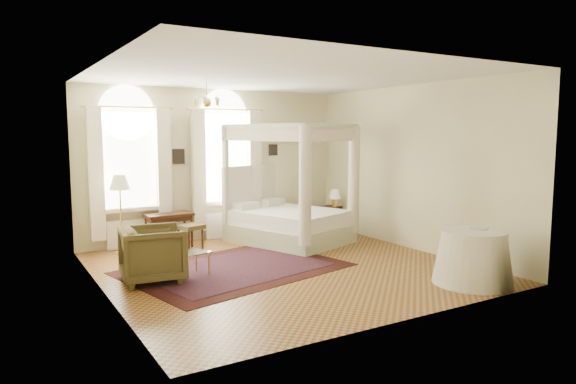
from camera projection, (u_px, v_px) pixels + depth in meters
name	position (u px, v px, depth m)	size (l,w,h in m)	color
ground	(283.00, 267.00, 8.99)	(6.00, 6.00, 0.00)	#A56B30
room_walls	(283.00, 154.00, 8.77)	(6.00, 6.00, 6.00)	beige
window_left	(130.00, 176.00, 10.32)	(1.62, 0.27, 3.29)	white
window_right	(226.00, 172.00, 11.38)	(1.62, 0.27, 3.29)	white
chandelier	(207.00, 102.00, 9.23)	(0.51, 0.45, 0.50)	gold
wall_pictures	(219.00, 154.00, 11.36)	(2.54, 0.03, 0.39)	black
canopy_bed	(290.00, 216.00, 11.03)	(2.55, 2.81, 2.53)	#BBBF9B
nightstand	(331.00, 218.00, 12.35)	(0.42, 0.38, 0.60)	#351C0E
nightstand_lamp	(335.00, 195.00, 12.24)	(0.28, 0.28, 0.41)	gold
writing_desk	(169.00, 218.00, 10.50)	(0.97, 0.54, 0.71)	#351C0E
laptop	(164.00, 213.00, 10.41)	(0.33, 0.21, 0.03)	black
stool	(190.00, 229.00, 10.31)	(0.56, 0.56, 0.51)	#4C4120
armchair	(153.00, 254.00, 8.10)	(0.94, 0.97, 0.88)	#463C1E
coffee_table	(190.00, 255.00, 8.37)	(0.69, 0.57, 0.40)	silver
floor_lamp	(120.00, 186.00, 9.91)	(0.40, 0.40, 1.54)	gold
oriental_rug	(235.00, 268.00, 8.89)	(4.05, 3.28, 0.01)	#3B110E
side_table	(473.00, 257.00, 8.00)	(1.23, 1.23, 0.84)	white
book	(477.00, 229.00, 7.98)	(0.18, 0.24, 0.02)	black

